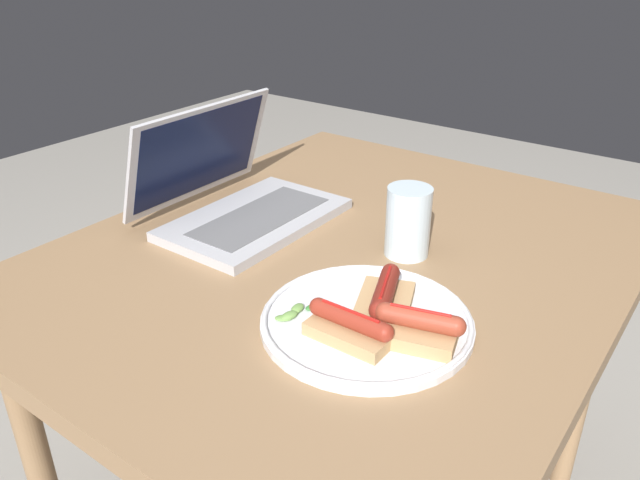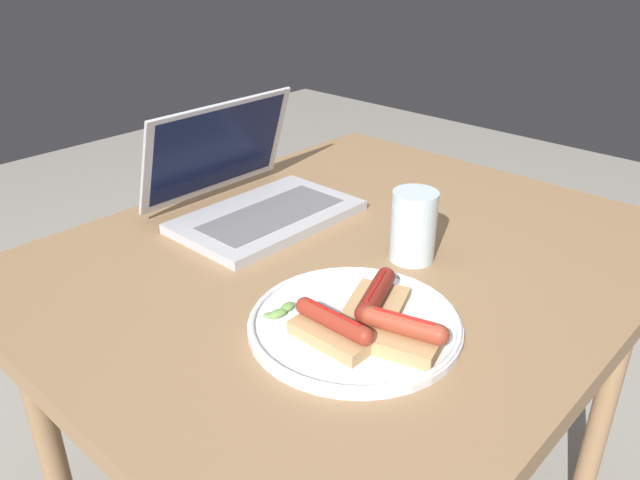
{
  "view_description": "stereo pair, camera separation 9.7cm",
  "coord_description": "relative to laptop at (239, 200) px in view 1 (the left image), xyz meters",
  "views": [
    {
      "loc": [
        -0.79,
        -0.52,
        1.21
      ],
      "look_at": [
        -0.09,
        -0.01,
        0.77
      ],
      "focal_mm": 35.0,
      "sensor_mm": 36.0,
      "label": 1
    },
    {
      "loc": [
        -0.73,
        -0.6,
        1.21
      ],
      "look_at": [
        -0.09,
        -0.01,
        0.77
      ],
      "focal_mm": 35.0,
      "sensor_mm": 36.0,
      "label": 2
    }
  ],
  "objects": [
    {
      "name": "sausage_toast_right",
      "position": [
        -0.16,
        -0.46,
        -0.01
      ],
      "size": [
        0.09,
        0.12,
        0.05
      ],
      "rotation": [
        0.0,
        0.0,
        4.98
      ],
      "color": "tan",
      "rests_on": "plate"
    },
    {
      "name": "plate",
      "position": [
        -0.16,
        -0.38,
        -0.03
      ],
      "size": [
        0.29,
        0.29,
        0.02
      ],
      "color": "silver",
      "rests_on": "desk"
    },
    {
      "name": "sausage_toast_left",
      "position": [
        -0.21,
        -0.39,
        -0.01
      ],
      "size": [
        0.06,
        0.13,
        0.05
      ],
      "rotation": [
        0.0,
        0.0,
        4.72
      ],
      "color": "tan",
      "rests_on": "plate"
    },
    {
      "name": "salad_pile",
      "position": [
        -0.21,
        -0.31,
        -0.02
      ],
      "size": [
        0.07,
        0.07,
        0.01
      ],
      "color": "#709E4C",
      "rests_on": "plate"
    },
    {
      "name": "desk",
      "position": [
        0.02,
        -0.23,
        -0.11
      ],
      "size": [
        1.06,
        0.87,
        0.71
      ],
      "color": "#93704C",
      "rests_on": "ground_plane"
    },
    {
      "name": "laptop",
      "position": [
        0.0,
        0.0,
        0.0
      ],
      "size": [
        0.34,
        0.27,
        0.21
      ],
      "color": "#B7B7BC",
      "rests_on": "desk"
    },
    {
      "name": "drinking_glass",
      "position": [
        0.06,
        -0.32,
        0.02
      ],
      "size": [
        0.07,
        0.07,
        0.12
      ],
      "color": "silver",
      "rests_on": "desk"
    },
    {
      "name": "sausage_toast_middle",
      "position": [
        -0.12,
        -0.39,
        -0.01
      ],
      "size": [
        0.14,
        0.11,
        0.05
      ],
      "rotation": [
        0.0,
        0.0,
        0.38
      ],
      "color": "tan",
      "rests_on": "plate"
    }
  ]
}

